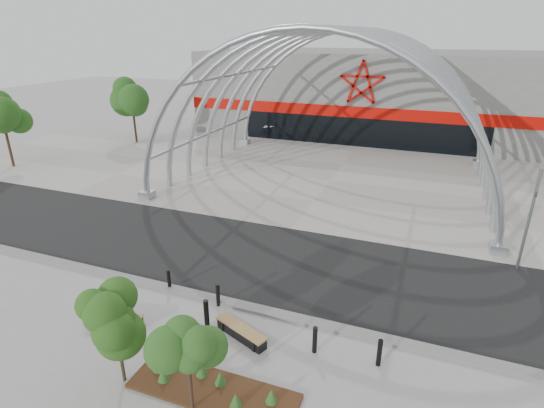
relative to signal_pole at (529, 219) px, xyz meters
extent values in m
plane|color=#999994|center=(-10.67, -6.75, -2.43)|extent=(140.00, 140.00, 0.00)
cube|color=black|center=(-10.67, -3.25, -2.42)|extent=(140.00, 7.00, 0.02)
cube|color=#A39D93|center=(-10.67, 8.75, -2.41)|extent=(60.00, 17.00, 0.04)
cube|color=slate|center=(-10.67, -7.00, -2.37)|extent=(60.00, 0.50, 0.12)
cube|color=slate|center=(-10.67, 26.75, 1.57)|extent=(34.00, 15.00, 8.00)
cube|color=black|center=(-10.67, 19.30, -1.13)|extent=(22.00, 0.25, 2.60)
cube|color=#C00902|center=(-10.67, 19.30, 0.67)|extent=(34.00, 0.30, 1.00)
torus|color=#A5AAAF|center=(-10.67, 1.25, -2.43)|extent=(20.36, 0.36, 20.36)
torus|color=#A5AAAF|center=(-10.67, 3.75, -2.43)|extent=(20.36, 0.36, 20.36)
torus|color=#A5AAAF|center=(-10.67, 6.25, -2.43)|extent=(20.36, 0.36, 20.36)
torus|color=#A5AAAF|center=(-10.67, 8.75, -2.43)|extent=(20.36, 0.36, 20.36)
torus|color=#A5AAAF|center=(-10.67, 11.25, -2.43)|extent=(20.36, 0.36, 20.36)
torus|color=#A5AAAF|center=(-10.67, 13.75, -2.43)|extent=(20.36, 0.36, 20.36)
torus|color=#A5AAAF|center=(-10.67, 16.25, -2.43)|extent=(20.36, 0.36, 20.36)
cylinder|color=#A5AAAF|center=(-1.01, 8.75, 0.16)|extent=(0.20, 15.00, 0.20)
cylinder|color=#A5AAAF|center=(-3.60, 8.75, 4.64)|extent=(0.20, 15.00, 0.20)
cylinder|color=#A5AAAF|center=(-10.67, 8.75, 7.57)|extent=(0.20, 15.00, 0.20)
cylinder|color=#A5AAAF|center=(-17.74, 8.75, 4.64)|extent=(0.20, 15.00, 0.20)
cylinder|color=#A5AAAF|center=(-20.33, 8.75, 0.16)|extent=(0.20, 15.00, 0.20)
cube|color=#A5AAAF|center=(-20.67, 1.25, -2.18)|extent=(0.80, 0.80, 0.50)
cube|color=#A5AAAF|center=(-20.67, 16.25, -2.18)|extent=(0.80, 0.80, 0.50)
cube|color=#A5AAAF|center=(-0.67, 1.25, -2.18)|extent=(0.80, 0.80, 0.50)
cube|color=#A5AAAF|center=(-0.67, 16.25, -2.18)|extent=(0.80, 0.80, 0.50)
cube|color=#351D0E|center=(-9.33, -11.07, -2.38)|extent=(5.07, 1.58, 0.10)
cone|color=#35692A|center=(-10.88, -11.28, -2.12)|extent=(0.35, 0.35, 0.44)
cone|color=#35692A|center=(-9.23, -10.78, -2.12)|extent=(0.35, 0.35, 0.44)
cone|color=#35692A|center=(-8.45, -11.36, -2.12)|extent=(0.35, 0.35, 0.44)
cone|color=#35692A|center=(-9.91, -10.69, -2.12)|extent=(0.35, 0.35, 0.44)
cone|color=#35692A|center=(-7.57, -10.87, -2.12)|extent=(0.35, 0.35, 0.44)
cone|color=#35692A|center=(-11.28, -10.99, -2.12)|extent=(0.35, 0.35, 0.44)
cylinder|color=slate|center=(0.00, 0.00, -0.11)|extent=(0.13, 0.13, 4.65)
imported|color=black|center=(0.00, 0.00, 0.92)|extent=(0.29, 0.65, 0.13)
cylinder|color=#332619|center=(-12.06, -11.63, -1.61)|extent=(0.10, 0.10, 1.65)
ellipsoid|color=#234811|center=(-12.06, -11.63, -0.11)|extent=(1.42, 1.42, 1.80)
cylinder|color=black|center=(-9.55, -11.85, -1.61)|extent=(0.11, 0.11, 1.65)
ellipsoid|color=#24481A|center=(-9.55, -11.85, -0.11)|extent=(1.36, 1.36, 1.80)
cube|color=black|center=(-14.04, -9.63, -2.27)|extent=(1.97, 0.83, 0.33)
cube|color=black|center=(-14.74, -9.81, -2.24)|extent=(0.22, 0.44, 0.39)
cube|color=black|center=(-13.34, -9.45, -2.24)|extent=(0.22, 0.44, 0.39)
cube|color=#905F39|center=(-14.04, -9.63, -2.05)|extent=(2.03, 0.91, 0.06)
cube|color=black|center=(-9.55, -8.62, -2.26)|extent=(2.07, 1.12, 0.35)
cube|color=black|center=(-10.27, -8.33, -2.23)|extent=(0.28, 0.47, 0.41)
cube|color=black|center=(-8.83, -8.90, -2.23)|extent=(0.28, 0.47, 0.41)
cube|color=olive|center=(-9.55, -8.62, -2.02)|extent=(2.14, 1.21, 0.06)
cylinder|color=black|center=(-13.56, -6.94, -1.99)|extent=(0.14, 0.14, 0.88)
cylinder|color=black|center=(-10.92, -8.55, -1.86)|extent=(0.18, 0.18, 1.14)
cylinder|color=black|center=(-11.16, -7.23, -1.96)|extent=(0.15, 0.15, 0.95)
cylinder|color=black|center=(-7.01, -8.38, -1.94)|extent=(0.16, 0.16, 0.98)
cylinder|color=black|center=(-4.96, -8.23, -1.95)|extent=(0.15, 0.15, 0.97)
cylinder|color=black|center=(-30.67, 13.25, -0.78)|extent=(0.20, 0.20, 3.30)
ellipsoid|color=#1A4215|center=(-30.67, 13.25, 2.22)|extent=(3.00, 3.00, 3.60)
cylinder|color=black|center=(-34.67, 3.25, -1.06)|extent=(0.20, 0.20, 2.75)
ellipsoid|color=#194A11|center=(-34.67, 3.25, 1.44)|extent=(2.55, 2.55, 3.00)
camera|label=1|loc=(-4.34, -19.26, 7.37)|focal=28.00mm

